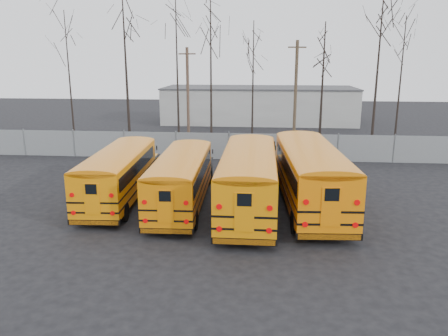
# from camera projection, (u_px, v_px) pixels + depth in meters

# --- Properties ---
(ground) EXTENTS (120.00, 120.00, 0.00)m
(ground) POSITION_uv_depth(u_px,v_px,m) (210.00, 214.00, 21.27)
(ground) COLOR black
(ground) RESTS_ON ground
(fence) EXTENTS (40.00, 0.04, 2.00)m
(fence) POSITION_uv_depth(u_px,v_px,m) (229.00, 146.00, 32.62)
(fence) COLOR gray
(fence) RESTS_ON ground
(distant_building) EXTENTS (22.00, 8.00, 4.00)m
(distant_building) POSITION_uv_depth(u_px,v_px,m) (259.00, 105.00, 51.52)
(distant_building) COLOR #B8B9B4
(distant_building) RESTS_ON ground
(bus_a) EXTENTS (2.80, 10.12, 2.80)m
(bus_a) POSITION_uv_depth(u_px,v_px,m) (120.00, 170.00, 23.07)
(bus_a) COLOR black
(bus_a) RESTS_ON ground
(bus_b) EXTENTS (2.58, 10.05, 2.79)m
(bus_b) POSITION_uv_depth(u_px,v_px,m) (182.00, 175.00, 22.11)
(bus_b) COLOR black
(bus_b) RESTS_ON ground
(bus_c) EXTENTS (2.60, 11.25, 3.14)m
(bus_c) POSITION_uv_depth(u_px,v_px,m) (249.00, 175.00, 21.43)
(bus_c) COLOR black
(bus_c) RESTS_ON ground
(bus_d) EXTENTS (3.34, 11.68, 3.23)m
(bus_d) POSITION_uv_depth(u_px,v_px,m) (310.00, 170.00, 22.01)
(bus_d) COLOR black
(bus_d) RESTS_ON ground
(utility_pole_left) EXTENTS (1.48, 0.26, 8.31)m
(utility_pole_left) POSITION_uv_depth(u_px,v_px,m) (188.00, 95.00, 38.06)
(utility_pole_left) COLOR brown
(utility_pole_left) RESTS_ON ground
(utility_pole_right) EXTENTS (1.56, 0.49, 8.88)m
(utility_pole_right) POSITION_uv_depth(u_px,v_px,m) (296.00, 92.00, 37.52)
(utility_pole_right) COLOR #4C3D2B
(utility_pole_right) RESTS_ON ground
(tree_0) EXTENTS (0.26, 0.26, 11.29)m
(tree_0) POSITION_uv_depth(u_px,v_px,m) (70.00, 79.00, 37.68)
(tree_0) COLOR black
(tree_0) RESTS_ON ground
(tree_1) EXTENTS (0.26, 0.26, 12.58)m
(tree_1) POSITION_uv_depth(u_px,v_px,m) (126.00, 71.00, 37.72)
(tree_1) COLOR black
(tree_1) RESTS_ON ground
(tree_2) EXTENTS (0.26, 0.26, 12.67)m
(tree_2) POSITION_uv_depth(u_px,v_px,m) (177.00, 71.00, 37.25)
(tree_2) COLOR black
(tree_2) RESTS_ON ground
(tree_3) EXTENTS (0.26, 0.26, 12.00)m
(tree_3) POSITION_uv_depth(u_px,v_px,m) (211.00, 77.00, 33.02)
(tree_3) COLOR black
(tree_3) RESTS_ON ground
(tree_4) EXTENTS (0.26, 0.26, 10.33)m
(tree_4) POSITION_uv_depth(u_px,v_px,m) (253.00, 86.00, 35.99)
(tree_4) COLOR black
(tree_4) RESTS_ON ground
(tree_5) EXTENTS (0.26, 0.26, 10.17)m
(tree_5) POSITION_uv_depth(u_px,v_px,m) (322.00, 88.00, 34.97)
(tree_5) COLOR black
(tree_5) RESTS_ON ground
(tree_6) EXTENTS (0.26, 0.26, 11.47)m
(tree_6) POSITION_uv_depth(u_px,v_px,m) (377.00, 81.00, 32.51)
(tree_6) COLOR black
(tree_6) RESTS_ON ground
(tree_7) EXTENTS (0.26, 0.26, 10.56)m
(tree_7) POSITION_uv_depth(u_px,v_px,m) (400.00, 86.00, 34.56)
(tree_7) COLOR black
(tree_7) RESTS_ON ground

